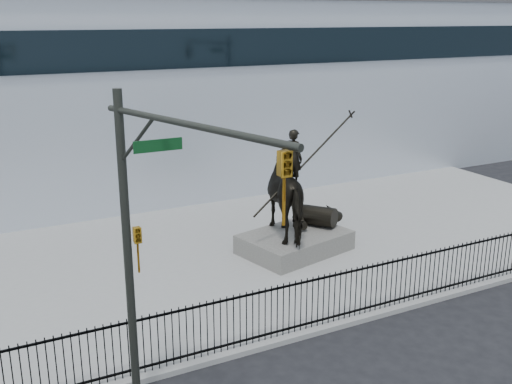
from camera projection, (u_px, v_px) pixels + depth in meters
name	position (u px, v px, depth m)	size (l,w,h in m)	color
ground	(394.00, 337.00, 16.08)	(120.00, 120.00, 0.00)	black
plaza	(270.00, 249.00, 22.03)	(30.00, 12.00, 0.15)	gray
building	(154.00, 90.00, 31.87)	(44.00, 14.00, 9.00)	silver
picket_fence	(367.00, 289.00, 16.90)	(22.10, 0.10, 1.50)	black
statue_plinth	(295.00, 242.00, 21.50)	(3.66, 2.52, 0.69)	#54514C
equestrian_statue	(297.00, 194.00, 21.04)	(4.59, 3.38, 3.98)	black
traffic_signal_left	(151.00, 248.00, 11.45)	(1.52, 4.84, 7.00)	#272A24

